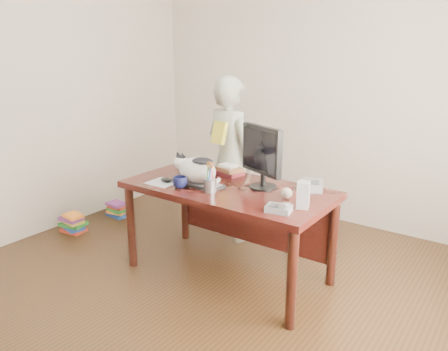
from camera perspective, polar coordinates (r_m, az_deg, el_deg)
room at (r=2.75m, az=-6.74°, el=7.38°), size 4.50×4.50×4.50m
desk at (r=3.46m, az=1.24°, el=-3.45°), size 1.60×0.80×0.75m
keyboard at (r=3.39m, az=-3.49°, el=-1.00°), size 0.45×0.20×0.03m
cat at (r=3.37m, az=-3.71°, el=0.86°), size 0.43×0.23×0.24m
monitor at (r=3.25m, az=4.95°, el=2.84°), size 0.41×0.27×0.48m
pen_cup at (r=3.20m, az=-1.83°, el=-1.07°), size 0.12×0.12×0.23m
mousepad at (r=3.47m, az=-8.04°, el=-0.91°), size 0.22×0.20×0.00m
mouse at (r=3.47m, az=-7.59°, el=-0.57°), size 0.10×0.06×0.04m
coffee_mug at (r=3.32m, az=-5.76°, el=-0.89°), size 0.15×0.15×0.09m
phone at (r=2.86m, az=7.22°, el=-4.26°), size 0.18×0.16×0.07m
speaker at (r=2.93m, az=10.32°, el=-2.50°), size 0.11×0.11×0.18m
baseball at (r=3.11m, az=8.20°, el=-2.30°), size 0.08×0.08×0.08m
book_stack at (r=3.65m, az=0.65°, el=0.67°), size 0.25×0.21×0.08m
calculator at (r=3.35m, az=11.39°, el=-1.23°), size 0.23×0.26×0.07m
person at (r=4.07m, az=0.81°, el=2.11°), size 0.63×0.48×1.54m
held_book at (r=3.88m, az=-0.62°, el=5.61°), size 0.16×0.12×0.20m
book_pile_a at (r=4.64m, az=-19.12°, el=-5.92°), size 0.27×0.22×0.18m
book_pile_b at (r=4.93m, az=-13.72°, el=-4.32°), size 0.26×0.20×0.15m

